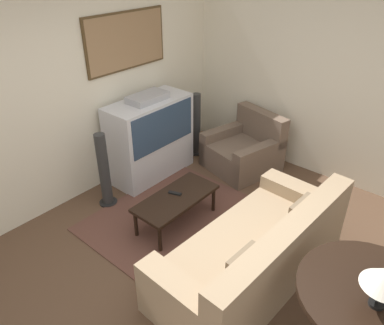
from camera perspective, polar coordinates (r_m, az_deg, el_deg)
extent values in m
plane|color=brown|center=(4.05, 1.22, -16.10)|extent=(12.00, 12.00, 0.00)
cube|color=beige|center=(4.72, -19.23, 9.08)|extent=(12.00, 0.06, 2.70)
cube|color=#4C381E|center=(5.09, -9.98, 17.79)|extent=(1.28, 0.03, 0.72)
cube|color=#93704C|center=(5.08, -9.84, 17.76)|extent=(1.23, 0.01, 0.67)
cube|color=beige|center=(5.34, 20.03, 11.38)|extent=(0.06, 12.00, 2.70)
cube|color=brown|center=(4.66, -2.47, -8.56)|extent=(1.97, 1.70, 0.01)
cube|color=silver|center=(5.44, -6.20, 0.71)|extent=(1.22, 0.55, 0.51)
cube|color=silver|center=(5.18, -6.54, 6.14)|extent=(1.22, 0.55, 0.62)
cube|color=#2D425B|center=(5.00, -4.32, 5.30)|extent=(1.10, 0.01, 0.55)
cube|color=#9E9EA3|center=(5.04, -6.78, 9.82)|extent=(0.55, 0.30, 0.09)
cube|color=#9E8466|center=(3.92, 8.88, -14.11)|extent=(2.19, 1.05, 0.43)
cube|color=#9E8466|center=(3.51, 14.46, -11.90)|extent=(2.16, 0.31, 0.41)
cube|color=#9E8466|center=(4.52, 16.01, -6.74)|extent=(0.28, 0.97, 0.59)
cube|color=#9E8466|center=(3.35, -1.20, -21.75)|extent=(0.28, 0.97, 0.59)
cube|color=#715F49|center=(3.92, 16.33, -7.75)|extent=(0.36, 0.13, 0.34)
cube|color=#715F49|center=(3.27, 7.88, -15.78)|extent=(0.36, 0.13, 0.34)
cube|color=brown|center=(5.62, 7.52, 0.99)|extent=(1.09, 1.09, 0.39)
cube|color=brown|center=(5.67, 10.52, 5.67)|extent=(0.39, 0.92, 0.43)
cube|color=brown|center=(5.82, 5.12, 3.05)|extent=(0.92, 0.37, 0.53)
cube|color=brown|center=(5.36, 10.23, 0.05)|extent=(0.92, 0.37, 0.53)
cube|color=black|center=(4.39, -2.44, -5.46)|extent=(1.04, 0.48, 0.04)
cylinder|color=black|center=(4.15, -4.93, -11.56)|extent=(0.04, 0.04, 0.35)
cylinder|color=black|center=(4.70, 3.29, -5.67)|extent=(0.04, 0.04, 0.35)
cylinder|color=black|center=(4.37, -8.55, -9.27)|extent=(0.04, 0.04, 0.35)
cylinder|color=black|center=(4.89, -0.27, -3.95)|extent=(0.04, 0.04, 0.35)
cylinder|color=black|center=(3.19, 26.00, -17.71)|extent=(1.12, 1.12, 0.04)
cube|color=black|center=(3.24, 25.74, -18.46)|extent=(0.95, 0.45, 0.08)
cylinder|color=black|center=(3.73, 25.71, -17.48)|extent=(0.05, 0.05, 0.70)
cylinder|color=black|center=(3.09, 26.28, -18.71)|extent=(0.11, 0.11, 0.02)
cylinder|color=black|center=(2.98, 27.02, -16.61)|extent=(0.02, 0.02, 0.30)
cube|color=black|center=(4.42, -2.64, -4.70)|extent=(0.09, 0.17, 0.02)
cylinder|color=black|center=(5.04, -12.61, -5.90)|extent=(0.23, 0.23, 0.02)
cylinder|color=#2D2D2D|center=(4.78, -13.26, -1.17)|extent=(0.14, 0.14, 1.00)
cylinder|color=black|center=(6.06, 0.61, 1.61)|extent=(0.23, 0.23, 0.02)
cylinder|color=#2D2D2D|center=(5.84, 0.63, 5.81)|extent=(0.14, 0.14, 1.00)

